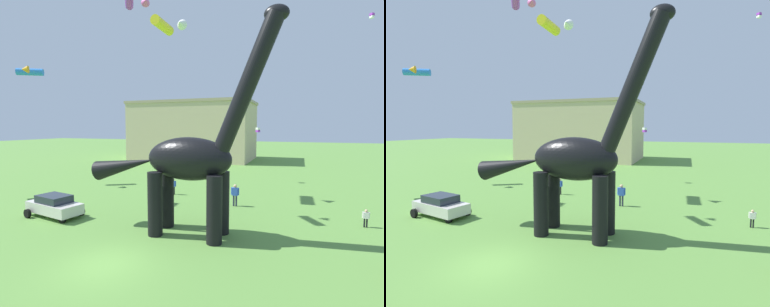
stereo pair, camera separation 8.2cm
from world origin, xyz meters
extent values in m
plane|color=#5B8E3D|center=(0.00, 0.00, 0.00)|extent=(240.00, 240.00, 0.00)
cylinder|color=black|center=(3.97, 5.75, 1.87)|extent=(0.87, 0.87, 3.74)
cylinder|color=black|center=(3.97, 4.10, 1.87)|extent=(0.87, 0.87, 3.74)
cylinder|color=black|center=(0.38, 5.75, 1.87)|extent=(0.87, 0.87, 3.74)
cylinder|color=black|center=(0.38, 4.10, 1.87)|extent=(0.87, 0.87, 3.74)
ellipsoid|color=black|center=(2.18, 4.92, 4.50)|extent=(5.12, 2.21, 2.52)
cylinder|color=black|center=(5.50, 4.92, 8.54)|extent=(3.68, 0.95, 7.30)
ellipsoid|color=black|center=(6.90, 4.92, 12.01)|extent=(1.26, 0.79, 0.87)
cone|color=black|center=(-2.12, 4.92, 3.92)|extent=(4.50, 1.26, 2.13)
cube|color=silver|center=(-7.97, 4.78, 0.67)|extent=(4.46, 2.53, 0.72)
cube|color=#232B35|center=(-7.97, 4.78, 1.29)|extent=(2.52, 1.96, 0.52)
cylinder|color=black|center=(-6.42, 5.67, 0.31)|extent=(0.65, 0.33, 0.62)
cylinder|color=black|center=(-6.42, 3.89, 0.31)|extent=(0.65, 0.33, 0.62)
cylinder|color=black|center=(-9.53, 5.67, 0.31)|extent=(0.65, 0.33, 0.62)
cylinder|color=black|center=(-9.53, 3.89, 0.31)|extent=(0.65, 0.33, 0.62)
cylinder|color=black|center=(12.18, 9.92, 0.29)|extent=(0.10, 0.10, 0.57)
cylinder|color=black|center=(12.32, 9.92, 0.29)|extent=(0.10, 0.10, 0.57)
cube|color=silver|center=(12.25, 9.92, 0.78)|extent=(0.31, 0.19, 0.41)
sphere|color=tan|center=(12.25, 9.92, 1.07)|extent=(0.18, 0.18, 0.18)
cylinder|color=silver|center=(12.07, 9.92, 0.80)|extent=(0.08, 0.08, 0.39)
cylinder|color=silver|center=(12.43, 9.92, 0.80)|extent=(0.08, 0.08, 0.39)
cylinder|color=black|center=(-2.95, 13.95, 0.38)|extent=(0.13, 0.13, 0.75)
cylinder|color=black|center=(-2.77, 13.95, 0.38)|extent=(0.13, 0.13, 0.75)
cube|color=blue|center=(-2.86, 13.95, 1.02)|extent=(0.41, 0.25, 0.53)
sphere|color=tan|center=(-2.86, 13.95, 1.40)|extent=(0.23, 0.23, 0.23)
cylinder|color=blue|center=(-3.09, 13.95, 1.04)|extent=(0.10, 0.10, 0.51)
cylinder|color=blue|center=(-2.63, 13.95, 1.04)|extent=(0.10, 0.10, 0.51)
cylinder|color=#2D3347|center=(3.33, 11.97, 0.44)|extent=(0.15, 0.15, 0.87)
cylinder|color=#2D3347|center=(3.55, 11.97, 0.44)|extent=(0.15, 0.15, 0.87)
cube|color=blue|center=(3.44, 11.97, 1.18)|extent=(0.47, 0.29, 0.62)
sphere|color=tan|center=(3.44, 11.97, 1.63)|extent=(0.27, 0.27, 0.27)
cylinder|color=blue|center=(3.17, 11.97, 1.21)|extent=(0.12, 0.12, 0.59)
cylinder|color=blue|center=(3.71, 11.97, 1.21)|extent=(0.12, 0.12, 0.59)
cube|color=white|center=(3.62, 23.23, 6.13)|extent=(0.52, 0.52, 0.30)
cube|color=purple|center=(3.62, 23.23, 5.90)|extent=(0.52, 0.52, 0.30)
cylinder|color=#287AE5|center=(-20.34, 14.04, 12.46)|extent=(2.76, 2.07, 0.77)
cone|color=orange|center=(-19.57, 12.74, 12.46)|extent=(1.01, 1.05, 0.81)
cylinder|color=purple|center=(-3.27, 7.54, 15.14)|extent=(1.57, 2.05, 0.57)
cone|color=pink|center=(-2.31, 8.13, 15.14)|extent=(0.78, 0.75, 0.60)
cube|color=purple|center=(14.69, 24.73, 17.82)|extent=(0.48, 0.48, 0.27)
cube|color=white|center=(14.69, 24.73, 17.61)|extent=(0.48, 0.48, 0.27)
cylinder|color=yellow|center=(-3.55, 13.37, 15.30)|extent=(0.96, 3.14, 0.87)
cone|color=white|center=(-1.84, 13.42, 15.30)|extent=(0.94, 0.80, 0.92)
cube|color=#CCB78E|center=(-11.72, 43.87, 5.37)|extent=(22.79, 13.61, 10.74)
cube|color=tan|center=(-11.72, 43.87, 10.99)|extent=(23.24, 13.89, 0.50)
camera|label=1|loc=(8.21, -10.74, 6.34)|focal=27.26mm
camera|label=2|loc=(8.29, -10.71, 6.34)|focal=27.26mm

